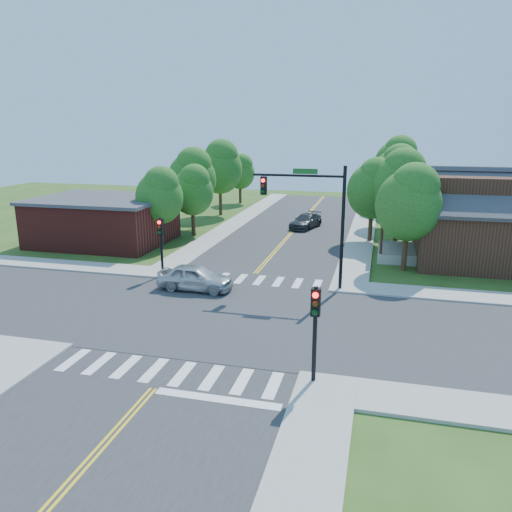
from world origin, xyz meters
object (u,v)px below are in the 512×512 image
(house_ne, at_px, (493,216))
(car_dgrey, at_px, (306,221))
(signal_mast_ne, at_px, (313,207))
(signal_pole_nw, at_px, (161,236))
(signal_pole_se, at_px, (315,317))
(car_silver, at_px, (195,278))

(house_ne, distance_m, car_dgrey, 16.93)
(signal_mast_ne, xyz_separation_m, signal_pole_nw, (-9.51, -0.01, -2.19))
(signal_mast_ne, height_order, house_ne, signal_mast_ne)
(signal_mast_ne, distance_m, signal_pole_nw, 9.76)
(house_ne, height_order, car_dgrey, house_ne)
(signal_mast_ne, xyz_separation_m, signal_pole_se, (1.69, -11.21, -2.19))
(car_silver, bearing_deg, signal_pole_se, -137.06)
(car_dgrey, bearing_deg, signal_mast_ne, -64.85)
(signal_mast_ne, height_order, car_silver, signal_mast_ne)
(signal_mast_ne, distance_m, car_dgrey, 18.21)
(signal_mast_ne, bearing_deg, car_dgrey, 99.78)
(signal_mast_ne, height_order, signal_pole_se, signal_mast_ne)
(car_dgrey, bearing_deg, signal_pole_nw, -95.05)
(signal_pole_nw, relative_size, car_silver, 0.86)
(signal_pole_nw, relative_size, car_dgrey, 0.79)
(car_silver, bearing_deg, signal_mast_ne, -71.00)
(signal_pole_nw, height_order, house_ne, house_ne)
(signal_mast_ne, height_order, car_dgrey, signal_mast_ne)
(signal_pole_se, relative_size, house_ne, 0.29)
(signal_pole_nw, xyz_separation_m, car_dgrey, (6.50, 17.47, -2.01))
(signal_pole_nw, bearing_deg, house_ne, 22.69)
(signal_pole_nw, bearing_deg, signal_pole_se, -45.00)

